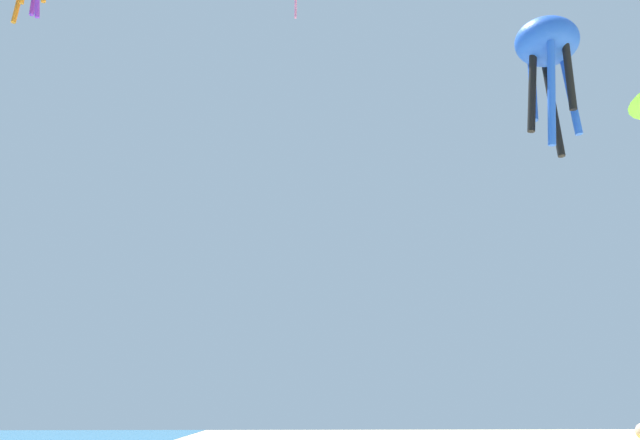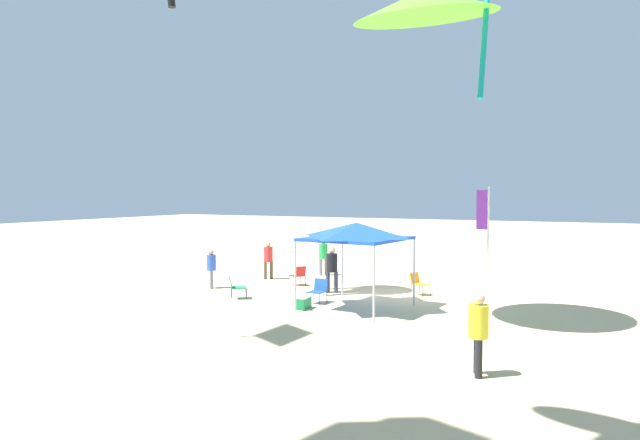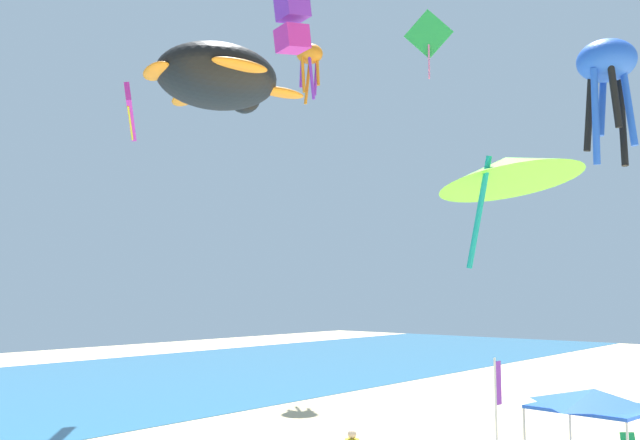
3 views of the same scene
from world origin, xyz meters
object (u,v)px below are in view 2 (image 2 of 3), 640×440
(folding_chair_facing_ocean, at_px, (298,274))
(folding_chair_left_of_tent, at_px, (236,286))
(kite_delta_lime, at_px, (425,4))
(canopy_tent, at_px, (356,232))
(folding_chair_right_of_tent, at_px, (318,289))
(person_watching_sky, at_px, (323,254))
(banner_flag, at_px, (486,244))
(folding_chair_near_cooler, at_px, (418,282))
(person_beachcomber, at_px, (478,327))
(person_far_stroller, at_px, (211,265))
(person_near_umbrella, at_px, (268,257))
(cooler_box, at_px, (303,303))
(person_kite_handler, at_px, (332,266))

(folding_chair_facing_ocean, height_order, folding_chair_left_of_tent, same)
(kite_delta_lime, bearing_deg, canopy_tent, -23.45)
(folding_chair_right_of_tent, xyz_separation_m, person_watching_sky, (2.71, -5.93, 0.53))
(folding_chair_facing_ocean, height_order, banner_flag, banner_flag)
(folding_chair_near_cooler, height_order, person_beachcomber, person_beachcomber)
(folding_chair_right_of_tent, bearing_deg, folding_chair_facing_ocean, 131.60)
(folding_chair_right_of_tent, relative_size, kite_delta_lime, 0.19)
(person_far_stroller, bearing_deg, kite_delta_lime, 39.43)
(person_far_stroller, height_order, kite_delta_lime, kite_delta_lime)
(folding_chair_near_cooler, bearing_deg, person_near_umbrella, 104.11)
(person_near_umbrella, relative_size, person_beachcomber, 0.96)
(folding_chair_right_of_tent, bearing_deg, cooler_box, -89.48)
(person_watching_sky, bearing_deg, cooler_box, -128.43)
(folding_chair_right_of_tent, height_order, person_near_umbrella, person_near_umbrella)
(folding_chair_right_of_tent, bearing_deg, kite_delta_lime, -18.07)
(banner_flag, distance_m, person_watching_sky, 11.22)
(person_near_umbrella, bearing_deg, folding_chair_near_cooler, 116.33)
(canopy_tent, height_order, person_far_stroller, canopy_tent)
(canopy_tent, bearing_deg, folding_chair_near_cooler, -109.09)
(folding_chair_right_of_tent, height_order, person_far_stroller, person_far_stroller)
(canopy_tent, relative_size, person_beachcomber, 1.92)
(person_near_umbrella, relative_size, person_watching_sky, 0.98)
(folding_chair_facing_ocean, distance_m, cooler_box, 4.59)
(folding_chair_near_cooler, bearing_deg, banner_flag, -123.06)
(person_beachcomber, relative_size, kite_delta_lime, 0.40)
(folding_chair_facing_ocean, relative_size, folding_chair_right_of_tent, 1.00)
(folding_chair_right_of_tent, bearing_deg, person_beachcomber, -37.94)
(person_watching_sky, bearing_deg, folding_chair_right_of_tent, -124.74)
(person_near_umbrella, bearing_deg, folding_chair_left_of_tent, 49.77)
(canopy_tent, bearing_deg, person_watching_sky, -55.57)
(folding_chair_facing_ocean, xyz_separation_m, kite_delta_lime, (-6.46, 4.38, 8.65))
(folding_chair_facing_ocean, xyz_separation_m, folding_chair_right_of_tent, (-2.35, 2.86, 0.00))
(folding_chair_right_of_tent, xyz_separation_m, cooler_box, (0.03, 1.09, -0.27))
(folding_chair_facing_ocean, bearing_deg, person_beachcomber, 85.60)
(person_beachcomber, bearing_deg, kite_delta_lime, -164.74)
(person_near_umbrella, height_order, person_beachcomber, person_beachcomber)
(canopy_tent, bearing_deg, cooler_box, 28.81)
(cooler_box, bearing_deg, kite_delta_lime, 174.06)
(folding_chair_near_cooler, xyz_separation_m, person_watching_sky, (5.36, -2.87, 0.53))
(canopy_tent, height_order, banner_flag, banner_flag)
(person_beachcomber, bearing_deg, person_watching_sky, -156.56)
(person_kite_handler, bearing_deg, person_watching_sky, 90.00)
(cooler_box, bearing_deg, person_beachcomber, 146.14)
(banner_flag, bearing_deg, folding_chair_near_cooler, -53.41)
(folding_chair_left_of_tent, xyz_separation_m, person_beachcomber, (-9.42, 4.76, 0.55))
(person_kite_handler, bearing_deg, person_near_umbrella, 124.98)
(person_far_stroller, bearing_deg, folding_chair_facing_ocean, 89.83)
(person_kite_handler, distance_m, person_far_stroller, 4.91)
(folding_chair_left_of_tent, bearing_deg, person_far_stroller, 19.67)
(folding_chair_near_cooler, bearing_deg, folding_chair_left_of_tent, 143.57)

